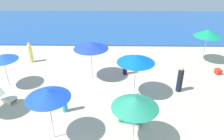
% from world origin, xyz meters
% --- Properties ---
extents(ocean, '(60.00, 14.80, 0.12)m').
position_xyz_m(ocean, '(0.00, 22.60, 0.06)').
color(ocean, '#215198').
rests_on(ocean, ground_plane).
extents(lounge_chair_0_0, '(1.39, 0.99, 0.69)m').
position_xyz_m(lounge_chair_0_0, '(-4.56, 6.00, 0.28)').
color(lounge_chair_0_0, silver).
rests_on(lounge_chair_0_0, ground_plane).
extents(umbrella_1, '(2.15, 2.15, 2.73)m').
position_xyz_m(umbrella_1, '(9.22, 11.88, 2.46)').
color(umbrella_1, silver).
rests_on(umbrella_1, ground_plane).
extents(umbrella_2, '(2.25, 2.25, 2.76)m').
position_xyz_m(umbrella_2, '(3.21, 6.84, 2.51)').
color(umbrella_2, silver).
rests_on(umbrella_2, ground_plane).
extents(umbrella_3, '(2.09, 2.09, 2.55)m').
position_xyz_m(umbrella_3, '(2.88, 2.84, 2.28)').
color(umbrella_3, silver).
rests_on(umbrella_3, ground_plane).
extents(lounge_chair_3_1, '(1.40, 0.88, 0.71)m').
position_xyz_m(lounge_chair_3_1, '(2.72, 4.16, 0.28)').
color(lounge_chair_3_1, silver).
rests_on(lounge_chair_3_1, ground_plane).
extents(umbrella_5, '(1.89, 1.89, 2.30)m').
position_xyz_m(umbrella_5, '(-5.14, 7.76, 2.11)').
color(umbrella_5, silver).
rests_on(umbrella_5, ground_plane).
extents(umbrella_6, '(2.00, 2.00, 2.71)m').
position_xyz_m(umbrella_6, '(-0.91, 3.08, 2.50)').
color(umbrella_6, silver).
rests_on(umbrella_6, ground_plane).
extents(umbrella_7, '(2.38, 2.38, 2.73)m').
position_xyz_m(umbrella_7, '(0.36, 8.99, 2.49)').
color(umbrella_7, silver).
rests_on(umbrella_7, ground_plane).
extents(beachgoer_1, '(0.41, 0.41, 1.71)m').
position_xyz_m(beachgoer_1, '(6.13, 7.34, 0.80)').
color(beachgoer_1, black).
rests_on(beachgoer_1, ground_plane).
extents(beachgoer_2, '(0.40, 0.40, 1.60)m').
position_xyz_m(beachgoer_2, '(-0.80, 5.10, 0.76)').
color(beachgoer_2, '#329DC0').
rests_on(beachgoer_2, ground_plane).
extents(beachgoer_3, '(0.44, 0.44, 1.70)m').
position_xyz_m(beachgoer_3, '(-4.91, 11.55, 0.79)').
color(beachgoer_3, '#F9E673').
rests_on(beachgoer_3, ground_plane).
extents(beachgoer_4, '(0.45, 0.45, 1.53)m').
position_xyz_m(beachgoer_4, '(2.73, 9.57, 0.72)').
color(beachgoer_4, '#32123A').
rests_on(beachgoer_4, ground_plane).
extents(cooler_box_0, '(0.44, 0.53, 0.37)m').
position_xyz_m(cooler_box_0, '(9.65, 9.73, 0.19)').
color(cooler_box_0, red).
rests_on(cooler_box_0, ground_plane).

